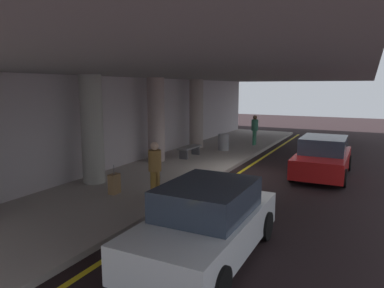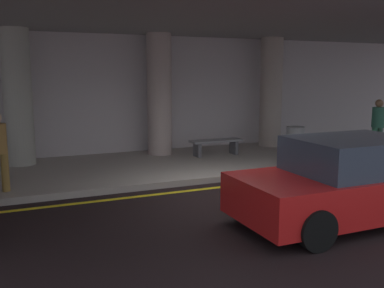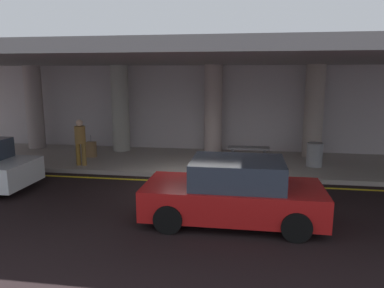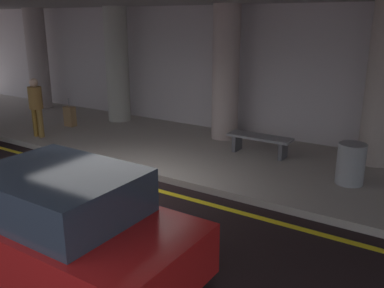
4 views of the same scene
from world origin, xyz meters
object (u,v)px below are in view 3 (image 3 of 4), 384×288
(traveler_with_luggage, at_px, (80,139))
(suitcase_upright_primary, at_px, (91,149))
(support_column_far_left, at_px, (34,107))
(support_column_left_mid, at_px, (120,109))
(car_red, at_px, (234,192))
(support_column_center, at_px, (213,110))
(support_column_right_mid, at_px, (314,111))
(trash_bin_steel, at_px, (315,155))
(bench_metal, at_px, (248,150))

(traveler_with_luggage, distance_m, suitcase_upright_primary, 1.51)
(support_column_far_left, height_order, support_column_left_mid, same)
(support_column_far_left, relative_size, car_red, 0.89)
(support_column_center, distance_m, support_column_right_mid, 4.00)
(support_column_far_left, xyz_separation_m, trash_bin_steel, (11.83, -1.66, -1.40))
(support_column_right_mid, height_order, trash_bin_steel, support_column_right_mid)
(car_red, bearing_deg, support_column_right_mid, -111.13)
(support_column_center, bearing_deg, traveler_with_luggage, -148.05)
(support_column_center, bearing_deg, support_column_right_mid, 0.00)
(support_column_center, relative_size, support_column_right_mid, 1.00)
(suitcase_upright_primary, distance_m, bench_metal, 6.25)
(support_column_left_mid, height_order, suitcase_upright_primary, support_column_left_mid)
(suitcase_upright_primary, bearing_deg, support_column_right_mid, 30.82)
(suitcase_upright_primary, bearing_deg, trash_bin_steel, 20.04)
(bench_metal, bearing_deg, support_column_left_mid, 170.72)
(support_column_right_mid, distance_m, trash_bin_steel, 2.17)
(support_column_left_mid, bearing_deg, trash_bin_steel, -11.93)
(trash_bin_steel, bearing_deg, bench_metal, 162.11)
(support_column_left_mid, bearing_deg, traveler_with_luggage, -100.67)
(support_column_far_left, relative_size, bench_metal, 2.28)
(suitcase_upright_primary, bearing_deg, support_column_left_mid, 84.48)
(bench_metal, bearing_deg, trash_bin_steel, -17.89)
(trash_bin_steel, bearing_deg, suitcase_upright_primary, 178.83)
(support_column_right_mid, distance_m, suitcase_upright_primary, 9.00)
(suitcase_upright_primary, xyz_separation_m, bench_metal, (6.23, 0.58, 0.04))
(bench_metal, xyz_separation_m, trash_bin_steel, (2.35, -0.76, 0.07))
(car_red, xyz_separation_m, traveler_with_luggage, (-5.68, 4.00, 0.40))
(support_column_right_mid, bearing_deg, car_red, -112.70)
(trash_bin_steel, bearing_deg, support_column_far_left, 172.04)
(support_column_left_mid, height_order, car_red, support_column_left_mid)
(car_red, distance_m, suitcase_upright_primary, 7.96)
(support_column_far_left, height_order, support_column_right_mid, same)
(support_column_left_mid, bearing_deg, support_column_right_mid, 0.00)
(trash_bin_steel, bearing_deg, traveler_with_luggage, -172.03)
(support_column_left_mid, relative_size, support_column_right_mid, 1.00)
(support_column_far_left, height_order, trash_bin_steel, support_column_far_left)
(support_column_far_left, bearing_deg, support_column_left_mid, 0.00)
(support_column_far_left, xyz_separation_m, support_column_left_mid, (4.00, 0.00, 0.00))
(support_column_left_mid, distance_m, traveler_with_luggage, 3.00)
(car_red, relative_size, traveler_with_luggage, 2.44)
(support_column_left_mid, bearing_deg, car_red, -52.99)
(traveler_with_luggage, height_order, bench_metal, traveler_with_luggage)
(support_column_left_mid, distance_m, support_column_center, 4.00)
(bench_metal, relative_size, trash_bin_steel, 1.88)
(support_column_far_left, height_order, car_red, support_column_far_left)
(support_column_left_mid, distance_m, trash_bin_steel, 8.13)
(support_column_left_mid, relative_size, car_red, 0.89)
(suitcase_upright_primary, bearing_deg, support_column_center, 38.54)
(support_column_left_mid, distance_m, car_red, 8.64)
(support_column_far_left, bearing_deg, suitcase_upright_primary, -24.46)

